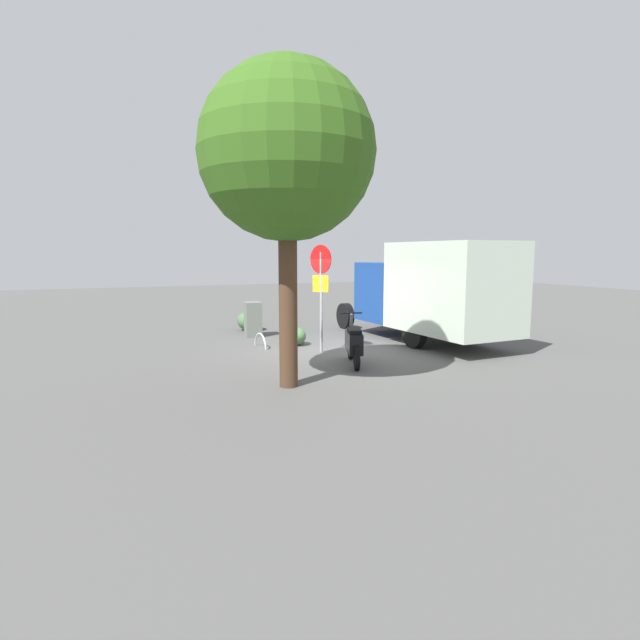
% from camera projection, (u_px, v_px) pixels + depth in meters
% --- Properties ---
extents(ground_plane, '(60.00, 60.00, 0.00)m').
position_uv_depth(ground_plane, '(327.00, 352.00, 13.79)').
color(ground_plane, '#4E4D4C').
extents(box_truck_near, '(6.86, 2.49, 2.97)m').
position_uv_depth(box_truck_near, '(431.00, 288.00, 15.01)').
color(box_truck_near, black).
rests_on(box_truck_near, ground).
extents(motorcycle, '(1.74, 0.81, 1.20)m').
position_uv_depth(motorcycle, '(354.00, 343.00, 12.10)').
color(motorcycle, black).
rests_on(motorcycle, ground).
extents(stop_sign, '(0.71, 0.33, 2.87)m').
position_uv_depth(stop_sign, '(321.00, 282.00, 13.42)').
color(stop_sign, '#9E9EA3').
rests_on(stop_sign, ground).
extents(street_tree, '(3.39, 3.39, 6.26)m').
position_uv_depth(street_tree, '(287.00, 153.00, 9.61)').
color(street_tree, '#47301E').
rests_on(street_tree, ground).
extents(utility_cabinet, '(0.61, 0.54, 1.11)m').
position_uv_depth(utility_cabinet, '(253.00, 319.00, 16.24)').
color(utility_cabinet, slate).
rests_on(utility_cabinet, ground).
extents(bike_rack_hoop, '(0.85, 0.14, 0.85)m').
position_uv_depth(bike_rack_hoop, '(260.00, 348.00, 14.37)').
color(bike_rack_hoop, '#B7B7BC').
rests_on(bike_rack_hoop, ground).
extents(shrub_near_sign, '(0.96, 0.79, 0.66)m').
position_uv_depth(shrub_near_sign, '(249.00, 321.00, 17.56)').
color(shrub_near_sign, '#416B3E').
rests_on(shrub_near_sign, ground).
extents(shrub_mid_verge, '(0.77, 0.63, 0.52)m').
position_uv_depth(shrub_mid_verge, '(295.00, 336.00, 14.76)').
color(shrub_mid_verge, '#476E3F').
rests_on(shrub_mid_verge, ground).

